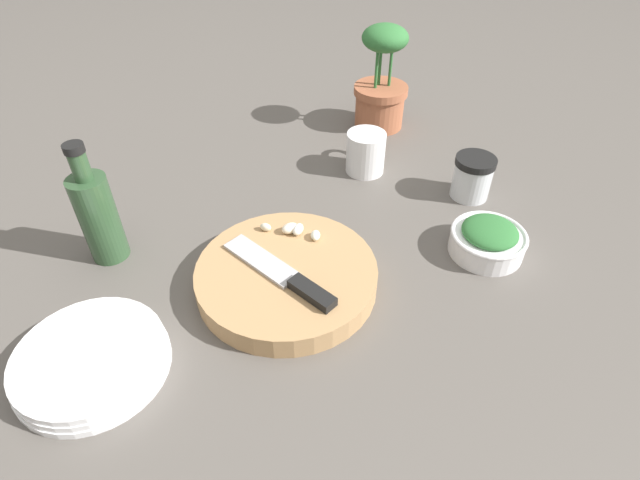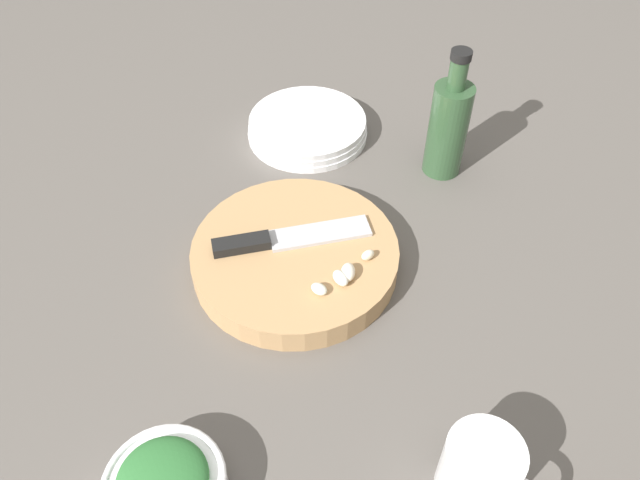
% 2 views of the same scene
% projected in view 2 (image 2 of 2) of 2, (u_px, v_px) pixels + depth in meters
% --- Properties ---
extents(ground_plane, '(5.00, 5.00, 0.00)m').
position_uv_depth(ground_plane, '(320.00, 298.00, 0.74)').
color(ground_plane, '#56514C').
extents(cutting_board, '(0.25, 0.25, 0.03)m').
position_uv_depth(cutting_board, '(295.00, 257.00, 0.76)').
color(cutting_board, tan).
rests_on(cutting_board, ground_plane).
extents(chef_knife, '(0.09, 0.19, 0.01)m').
position_uv_depth(chef_knife, '(282.00, 239.00, 0.76)').
color(chef_knife, black).
rests_on(chef_knife, cutting_board).
extents(garlic_cloves, '(0.08, 0.07, 0.02)m').
position_uv_depth(garlic_cloves, '(344.00, 275.00, 0.71)').
color(garlic_cloves, '#F0E5CE').
rests_on(garlic_cloves, cutting_board).
extents(coffee_mug, '(0.07, 0.09, 0.08)m').
position_uv_depth(coffee_mug, '(482.00, 471.00, 0.56)').
color(coffee_mug, white).
rests_on(coffee_mug, ground_plane).
extents(plate_stack, '(0.18, 0.18, 0.03)m').
position_uv_depth(plate_stack, '(308.00, 127.00, 0.95)').
color(plate_stack, white).
rests_on(plate_stack, ground_plane).
extents(oil_bottle, '(0.05, 0.05, 0.19)m').
position_uv_depth(oil_bottle, '(448.00, 126.00, 0.85)').
color(oil_bottle, '#2D4C2D').
rests_on(oil_bottle, ground_plane).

